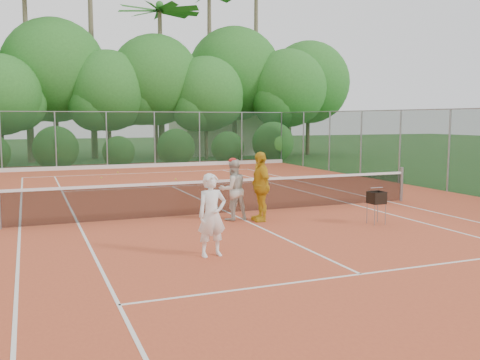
% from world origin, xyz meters
% --- Properties ---
extents(ground, '(120.00, 120.00, 0.00)m').
position_xyz_m(ground, '(0.00, 0.00, 0.00)').
color(ground, '#1F4719').
rests_on(ground, ground).
extents(clay_court, '(18.00, 36.00, 0.02)m').
position_xyz_m(clay_court, '(0.00, 0.00, 0.01)').
color(clay_court, '#BF4E2C').
rests_on(clay_court, ground).
extents(club_building, '(8.00, 5.00, 3.00)m').
position_xyz_m(club_building, '(9.00, 24.00, 1.50)').
color(club_building, beige).
rests_on(club_building, ground).
extents(tennis_net, '(11.97, 0.10, 1.10)m').
position_xyz_m(tennis_net, '(0.00, 0.00, 0.53)').
color(tennis_net, gray).
rests_on(tennis_net, clay_court).
extents(player_white, '(0.63, 0.44, 1.62)m').
position_xyz_m(player_white, '(-1.98, -4.29, 0.83)').
color(player_white, white).
rests_on(player_white, clay_court).
extents(player_center_grp, '(0.85, 0.70, 1.64)m').
position_xyz_m(player_center_grp, '(-0.27, -0.98, 0.83)').
color(player_center_grp, beige).
rests_on(player_center_grp, clay_court).
extents(player_yellow, '(0.50, 1.08, 1.81)m').
position_xyz_m(player_yellow, '(0.36, -1.34, 0.92)').
color(player_yellow, gold).
rests_on(player_yellow, clay_court).
extents(ball_hopper, '(0.36, 0.36, 0.83)m').
position_xyz_m(ball_hopper, '(2.91, -2.83, 0.68)').
color(ball_hopper, gray).
rests_on(ball_hopper, clay_court).
extents(stray_ball_a, '(0.07, 0.07, 0.07)m').
position_xyz_m(stray_ball_a, '(-2.20, 10.37, 0.05)').
color(stray_ball_a, '#BCD531').
rests_on(stray_ball_a, clay_court).
extents(stray_ball_b, '(0.07, 0.07, 0.07)m').
position_xyz_m(stray_ball_b, '(-1.15, 12.45, 0.05)').
color(stray_ball_b, yellow).
rests_on(stray_ball_b, clay_court).
extents(stray_ball_c, '(0.07, 0.07, 0.07)m').
position_xyz_m(stray_ball_c, '(0.71, 8.51, 0.05)').
color(stray_ball_c, '#C0D231').
rests_on(stray_ball_c, clay_court).
extents(court_markings, '(11.03, 23.83, 0.01)m').
position_xyz_m(court_markings, '(0.00, 0.00, 0.02)').
color(court_markings, white).
rests_on(court_markings, clay_court).
extents(fence_back, '(18.07, 0.07, 3.00)m').
position_xyz_m(fence_back, '(0.00, 15.00, 1.52)').
color(fence_back, '#19381E').
rests_on(fence_back, clay_court).
extents(tropical_treeline, '(32.10, 8.49, 15.03)m').
position_xyz_m(tropical_treeline, '(1.43, 20.22, 5.11)').
color(tropical_treeline, brown).
rests_on(tropical_treeline, ground).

